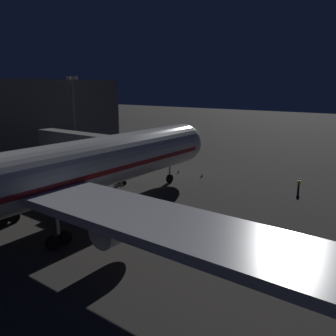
{
  "coord_description": "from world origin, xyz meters",
  "views": [
    {
      "loc": [
        -28.37,
        28.79,
        13.86
      ],
      "look_at": [
        -3.0,
        -5.85,
        3.5
      ],
      "focal_mm": 36.7,
      "sensor_mm": 36.0,
      "label": 1
    }
  ],
  "objects": [
    {
      "name": "airliner_at_gate",
      "position": [
        0.0,
        12.45,
        5.36
      ],
      "size": [
        54.54,
        59.22,
        18.44
      ],
      "color": "silver",
      "rests_on": "ground_plane"
    },
    {
      "name": "ground_plane",
      "position": [
        0.0,
        0.0,
        0.0
      ],
      "size": [
        320.0,
        320.0,
        0.0
      ],
      "primitive_type": "plane",
      "color": "#383533"
    },
    {
      "name": "traffic_cone_nose_port",
      "position": [
        -2.2,
        -15.85,
        0.28
      ],
      "size": [
        0.36,
        0.36,
        0.55
      ],
      "primitive_type": "cone",
      "color": "orange",
      "rests_on": "ground_plane"
    },
    {
      "name": "ground_crew_by_belt_loader",
      "position": [
        -16.47,
        -17.04,
        0.98
      ],
      "size": [
        0.4,
        0.4,
        1.77
      ],
      "color": "black",
      "rests_on": "ground_plane"
    },
    {
      "name": "apron_floodlight_mast",
      "position": [
        25.5,
        -14.13,
        9.15
      ],
      "size": [
        2.9,
        0.5,
        15.52
      ],
      "color": "#59595E",
      "rests_on": "ground_plane"
    },
    {
      "name": "traffic_cone_nose_starboard",
      "position": [
        2.2,
        -15.85,
        0.28
      ],
      "size": [
        0.36,
        0.36,
        0.55
      ],
      "primitive_type": "cone",
      "color": "orange",
      "rests_on": "ground_plane"
    },
    {
      "name": "jet_bridge",
      "position": [
        11.03,
        -5.59,
        5.44
      ],
      "size": [
        20.34,
        3.4,
        6.97
      ],
      "color": "#9E9E99",
      "rests_on": "ground_plane"
    }
  ]
}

